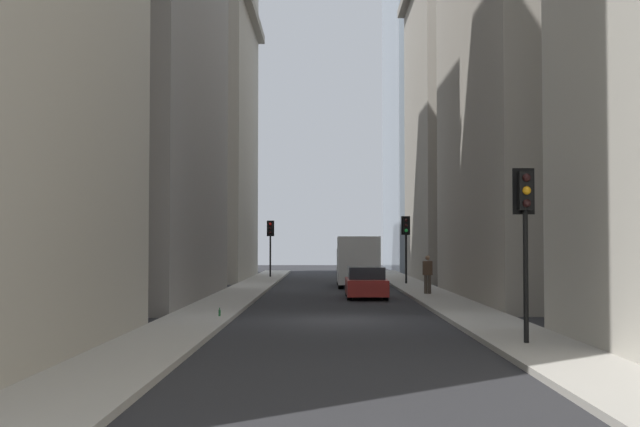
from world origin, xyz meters
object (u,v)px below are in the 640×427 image
object	(u,v)px
delivery_truck	(357,261)
sedan_red	(366,284)
traffic_light_far_junction	(270,235)
traffic_light_foreground	(525,214)
discarded_bottle	(220,313)
traffic_light_midblock	(406,234)
pedestrian	(428,273)

from	to	relation	value
delivery_truck	sedan_red	size ratio (longest dim) A/B	1.50
sedan_red	traffic_light_far_junction	bearing A→B (deg)	15.29
traffic_light_foreground	discarded_bottle	distance (m)	11.12
sedan_red	traffic_light_far_junction	xyz separation A→B (m)	(20.74, 5.67, 2.36)
discarded_bottle	traffic_light_foreground	bearing A→B (deg)	-131.12
traffic_light_far_junction	delivery_truck	bearing A→B (deg)	-152.07
delivery_truck	sedan_red	bearing A→B (deg)	180.00
traffic_light_foreground	traffic_light_far_junction	world-z (taller)	traffic_light_foreground
traffic_light_midblock	pedestrian	distance (m)	10.03
traffic_light_foreground	pedestrian	distance (m)	19.11
discarded_bottle	delivery_truck	bearing A→B (deg)	-14.07
traffic_light_foreground	delivery_truck	bearing A→B (deg)	5.88
delivery_truck	discarded_bottle	bearing A→B (deg)	165.93
traffic_light_midblock	traffic_light_far_junction	world-z (taller)	traffic_light_far_junction
sedan_red	pedestrian	xyz separation A→B (m)	(1.17, -2.91, 0.44)
sedan_red	traffic_light_midblock	bearing A→B (deg)	-14.65
traffic_light_far_junction	discarded_bottle	distance (m)	31.64
pedestrian	discarded_bottle	distance (m)	14.47
traffic_light_foreground	traffic_light_midblock	bearing A→B (deg)	-0.02
pedestrian	traffic_light_midblock	bearing A→B (deg)	0.15
delivery_truck	traffic_light_far_junction	distance (m)	12.21
sedan_red	traffic_light_midblock	size ratio (longest dim) A/B	1.10
discarded_bottle	traffic_light_midblock	bearing A→B (deg)	-20.39
delivery_truck	discarded_bottle	world-z (taller)	delivery_truck
sedan_red	discarded_bottle	xyz separation A→B (m)	(-10.77, 5.22, -0.42)
traffic_light_midblock	discarded_bottle	distance (m)	23.41
traffic_light_far_junction	traffic_light_midblock	bearing A→B (deg)	-138.67
traffic_light_foreground	traffic_light_far_junction	distance (m)	39.50
pedestrian	delivery_truck	bearing A→B (deg)	18.15
sedan_red	pedestrian	distance (m)	3.17
traffic_light_foreground	traffic_light_far_junction	size ratio (longest dim) A/B	1.05
discarded_bottle	sedan_red	bearing A→B (deg)	-25.85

